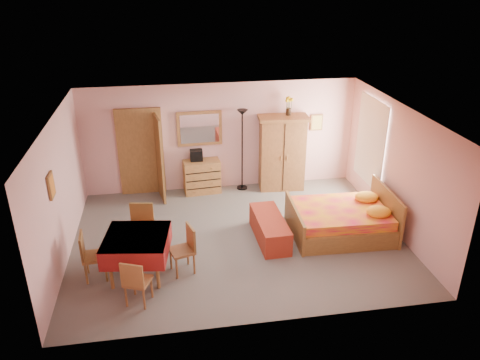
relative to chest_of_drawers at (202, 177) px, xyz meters
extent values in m
plane|color=slate|center=(0.51, -2.25, -0.41)|extent=(6.50, 6.50, 0.00)
plane|color=brown|center=(0.51, -2.25, 2.19)|extent=(6.50, 6.50, 0.00)
cube|color=#DEA4A1|center=(0.51, 0.25, 0.89)|extent=(6.50, 0.10, 2.60)
cube|color=#DEA4A1|center=(0.51, -4.75, 0.89)|extent=(6.50, 0.10, 2.60)
cube|color=#DEA4A1|center=(-2.74, -2.25, 0.89)|extent=(0.10, 5.00, 2.60)
cube|color=#DEA4A1|center=(3.76, -2.25, 0.89)|extent=(0.10, 5.00, 2.60)
cube|color=#9E6B35|center=(-1.39, 0.22, 0.62)|extent=(1.06, 0.12, 2.15)
cube|color=white|center=(3.72, -1.05, 1.04)|extent=(0.08, 1.40, 1.95)
cube|color=orange|center=(-2.71, -2.85, 1.29)|extent=(0.04, 0.32, 0.42)
cube|color=#D8BF59|center=(2.86, 0.22, 1.14)|extent=(0.30, 0.04, 0.40)
cube|color=#AD733A|center=(0.00, 0.00, 0.00)|extent=(0.89, 0.50, 0.81)
cube|color=white|center=(0.00, 0.21, 1.14)|extent=(1.06, 0.08, 0.83)
cube|color=black|center=(-0.11, 0.05, 0.54)|extent=(0.29, 0.21, 0.27)
cube|color=black|center=(0.99, 0.04, 0.60)|extent=(0.32, 0.32, 2.00)
cube|color=#925C31|center=(1.94, -0.06, 0.51)|extent=(1.21, 0.69, 1.83)
cube|color=yellow|center=(2.08, 0.02, 1.65)|extent=(0.19, 0.19, 0.44)
cube|color=red|center=(2.60, -2.38, 0.06)|extent=(2.06, 1.65, 0.93)
cube|color=maroon|center=(1.14, -2.38, -0.17)|extent=(0.57, 1.45, 0.48)
cube|color=maroon|center=(-1.41, -3.18, -0.01)|extent=(1.22, 1.22, 0.79)
cube|color=#975E33|center=(-1.38, -3.94, 0.01)|extent=(0.50, 0.50, 0.84)
cube|color=olive|center=(-1.37, -2.49, 0.08)|extent=(0.51, 0.51, 0.97)
cube|color=olive|center=(-2.14, -3.14, 0.04)|extent=(0.44, 0.44, 0.89)
cube|color=brown|center=(-0.64, -3.20, 0.04)|extent=(0.50, 0.50, 0.88)
camera|label=1|loc=(-0.76, -10.26, 4.59)|focal=35.00mm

